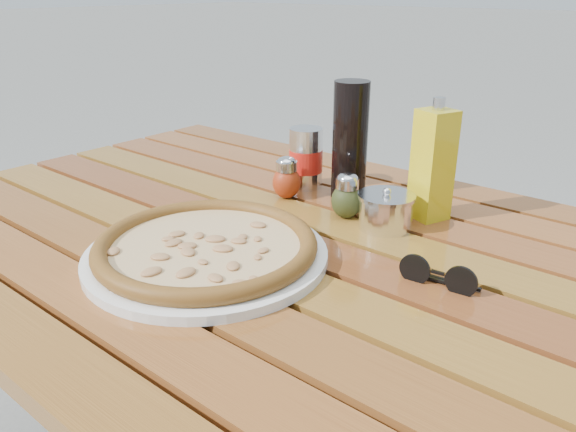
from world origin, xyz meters
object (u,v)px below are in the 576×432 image
Objects in this scene: plate at (207,255)px; parmesan_tin at (386,210)px; oregano_shaker at (347,196)px; sunglasses at (438,276)px; pizza at (206,245)px; dark_bottle at (350,141)px; pepper_shaker at (287,178)px; olive_oil_cruet at (433,165)px; table at (280,278)px; soda_can at (306,159)px.

parmesan_tin reaches higher than plate.
oregano_shaker is 0.08m from parmesan_tin.
sunglasses is at bearing -39.23° from parmesan_tin.
pizza is at bearing 0.00° from plate.
oregano_shaker is 0.13m from dark_bottle.
pepper_shaker is (-0.08, 0.28, 0.02)m from pizza.
oregano_shaker is at bearing 76.26° from pizza.
dark_bottle is (0.01, 0.36, 0.09)m from pizza.
plate is at bearing -160.80° from sunglasses.
olive_oil_cruet reaches higher than plate.
table is at bearing -53.48° from pepper_shaker.
dark_bottle is (0.01, 0.36, 0.10)m from plate.
pizza is at bearing -75.88° from soda_can.
pizza is 1.84× the size of olive_oil_cruet.
olive_oil_cruet is at bearing 68.41° from parmesan_tin.
dark_bottle is at bearing -179.38° from olive_oil_cruet.
pepper_shaker reaches higher than parmesan_tin.
olive_oil_cruet reaches higher than oregano_shaker.
oregano_shaker is (0.03, 0.14, 0.11)m from table.
pepper_shaker is 0.37× the size of dark_bottle.
sunglasses is at bearing 2.68° from table.
pizza is at bearing -91.49° from dark_bottle.
plate is 0.37m from soda_can.
sunglasses is (0.39, -0.21, -0.04)m from soda_can.
oregano_shaker is (0.14, -0.01, 0.00)m from pepper_shaker.
parmesan_tin is at bearing -1.51° from pepper_shaker.
parmesan_tin is (0.11, 0.14, 0.11)m from table.
pepper_shaker is 0.14m from oregano_shaker.
dark_bottle reaches higher than parmesan_tin.
soda_can is (-0.09, 0.35, 0.05)m from plate.
pizza is 0.33m from sunglasses.
pizza is 0.41m from olive_oil_cruet.
pepper_shaker reaches higher than table.
table is 0.32m from olive_oil_cruet.
sunglasses is (0.30, 0.14, -0.01)m from pizza.
plate is at bearing -116.13° from olive_oil_cruet.
pepper_shaker is 0.76× the size of parmesan_tin.
sunglasses is (0.16, -0.13, -0.01)m from parmesan_tin.
plate is 0.02m from pizza.
pepper_shaker is 0.22m from parmesan_tin.
dark_bottle is 1.83× the size of soda_can.
olive_oil_cruet is (0.18, 0.36, 0.07)m from pizza.
oregano_shaker is 0.15m from olive_oil_cruet.
olive_oil_cruet is at bearing 39.29° from oregano_shaker.
oregano_shaker is at bearing 76.07° from table.
soda_can is at bearing 118.61° from table.
soda_can is (-0.09, 0.35, 0.04)m from pizza.
pizza is at bearing -103.74° from oregano_shaker.
dark_bottle reaches higher than olive_oil_cruet.
pizza is 3.57× the size of parmesan_tin.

